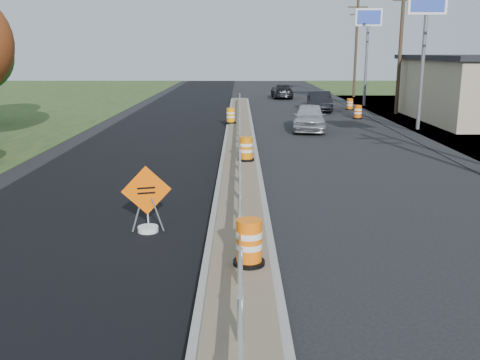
{
  "coord_description": "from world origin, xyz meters",
  "views": [
    {
      "loc": [
        -0.01,
        -15.34,
        4.5
      ],
      "look_at": [
        -0.0,
        -1.24,
        1.1
      ],
      "focal_mm": 40.0,
      "sensor_mm": 36.0,
      "label": 1
    }
  ],
  "objects_px": {
    "barrel_median_near": "(249,243)",
    "barrel_shoulder_mid": "(358,112)",
    "car_dark_mid": "(320,101)",
    "barrel_median_mid": "(246,149)",
    "barrel_median_far": "(231,116)",
    "barrel_shoulder_far": "(350,104)",
    "car_silver": "(309,117)",
    "car_dark_far": "(282,91)",
    "caution_sign": "(147,216)"
  },
  "relations": [
    {
      "from": "barrel_median_near",
      "to": "barrel_shoulder_mid",
      "type": "relative_size",
      "value": 1.04
    },
    {
      "from": "barrel_shoulder_mid",
      "to": "barrel_median_near",
      "type": "bearing_deg",
      "value": -106.72
    },
    {
      "from": "barrel_shoulder_mid",
      "to": "car_dark_mid",
      "type": "bearing_deg",
      "value": 111.7
    },
    {
      "from": "barrel_median_mid",
      "to": "barrel_median_far",
      "type": "bearing_deg",
      "value": 93.97
    },
    {
      "from": "barrel_shoulder_far",
      "to": "car_silver",
      "type": "bearing_deg",
      "value": -112.14
    },
    {
      "from": "car_dark_mid",
      "to": "car_dark_far",
      "type": "bearing_deg",
      "value": 102.44
    },
    {
      "from": "caution_sign",
      "to": "barrel_median_far",
      "type": "xyz_separation_m",
      "value": [
        1.8,
        19.59,
        0.23
      ]
    },
    {
      "from": "barrel_median_far",
      "to": "barrel_shoulder_far",
      "type": "height_order",
      "value": "barrel_median_far"
    },
    {
      "from": "barrel_median_near",
      "to": "car_silver",
      "type": "distance_m",
      "value": 21.04
    },
    {
      "from": "caution_sign",
      "to": "car_dark_mid",
      "type": "height_order",
      "value": "caution_sign"
    },
    {
      "from": "barrel_shoulder_far",
      "to": "car_dark_far",
      "type": "height_order",
      "value": "car_dark_far"
    },
    {
      "from": "car_silver",
      "to": "car_dark_far",
      "type": "xyz_separation_m",
      "value": [
        0.13,
        22.27,
        -0.08
      ]
    },
    {
      "from": "barrel_shoulder_far",
      "to": "car_dark_mid",
      "type": "bearing_deg",
      "value": -159.82
    },
    {
      "from": "barrel_median_far",
      "to": "car_silver",
      "type": "xyz_separation_m",
      "value": [
        4.6,
        -1.6,
        0.11
      ]
    },
    {
      "from": "car_dark_far",
      "to": "barrel_median_near",
      "type": "bearing_deg",
      "value": 84.11
    },
    {
      "from": "caution_sign",
      "to": "barrel_shoulder_far",
      "type": "xyz_separation_m",
      "value": [
        11.06,
        29.43,
        -0.02
      ]
    },
    {
      "from": "barrel_median_far",
      "to": "car_dark_mid",
      "type": "height_order",
      "value": "car_dark_mid"
    },
    {
      "from": "barrel_median_far",
      "to": "barrel_shoulder_mid",
      "type": "distance_m",
      "value": 9.55
    },
    {
      "from": "barrel_median_mid",
      "to": "barrel_shoulder_far",
      "type": "distance_m",
      "value": 22.98
    },
    {
      "from": "barrel_shoulder_mid",
      "to": "car_silver",
      "type": "relative_size",
      "value": 0.2
    },
    {
      "from": "car_dark_mid",
      "to": "car_dark_far",
      "type": "relative_size",
      "value": 0.95
    },
    {
      "from": "barrel_median_near",
      "to": "car_silver",
      "type": "relative_size",
      "value": 0.21
    },
    {
      "from": "barrel_median_mid",
      "to": "car_dark_far",
      "type": "relative_size",
      "value": 0.2
    },
    {
      "from": "car_dark_mid",
      "to": "barrel_median_mid",
      "type": "bearing_deg",
      "value": -103.3
    },
    {
      "from": "caution_sign",
      "to": "barrel_median_far",
      "type": "height_order",
      "value": "caution_sign"
    },
    {
      "from": "barrel_median_far",
      "to": "barrel_shoulder_far",
      "type": "relative_size",
      "value": 1.04
    },
    {
      "from": "barrel_median_far",
      "to": "barrel_median_mid",
      "type": "bearing_deg",
      "value": -86.03
    },
    {
      "from": "barrel_median_near",
      "to": "barrel_shoulder_mid",
      "type": "xyz_separation_m",
      "value": [
        7.91,
        26.34,
        -0.25
      ]
    },
    {
      "from": "barrel_median_mid",
      "to": "caution_sign",
      "type": "bearing_deg",
      "value": -107.91
    },
    {
      "from": "barrel_shoulder_far",
      "to": "barrel_median_mid",
      "type": "bearing_deg",
      "value": -111.58
    },
    {
      "from": "car_dark_mid",
      "to": "barrel_median_near",
      "type": "bearing_deg",
      "value": -98.01
    },
    {
      "from": "barrel_median_far",
      "to": "car_dark_far",
      "type": "relative_size",
      "value": 0.19
    },
    {
      "from": "barrel_shoulder_mid",
      "to": "car_dark_mid",
      "type": "height_order",
      "value": "car_dark_mid"
    },
    {
      "from": "barrel_median_far",
      "to": "barrel_median_near",
      "type": "bearing_deg",
      "value": -88.12
    },
    {
      "from": "barrel_shoulder_mid",
      "to": "car_silver",
      "type": "distance_m",
      "value": 6.96
    },
    {
      "from": "caution_sign",
      "to": "barrel_shoulder_far",
      "type": "height_order",
      "value": "caution_sign"
    },
    {
      "from": "car_dark_far",
      "to": "barrel_median_far",
      "type": "bearing_deg",
      "value": 76.54
    },
    {
      "from": "barrel_median_far",
      "to": "barrel_shoulder_mid",
      "type": "height_order",
      "value": "barrel_median_far"
    },
    {
      "from": "barrel_median_mid",
      "to": "car_dark_far",
      "type": "xyz_separation_m",
      "value": [
        3.93,
        32.21,
        0.01
      ]
    },
    {
      "from": "caution_sign",
      "to": "car_silver",
      "type": "distance_m",
      "value": 19.1
    },
    {
      "from": "caution_sign",
      "to": "barrel_median_far",
      "type": "distance_m",
      "value": 19.67
    },
    {
      "from": "barrel_median_mid",
      "to": "car_silver",
      "type": "bearing_deg",
      "value": 69.07
    },
    {
      "from": "barrel_shoulder_mid",
      "to": "barrel_shoulder_far",
      "type": "height_order",
      "value": "barrel_shoulder_mid"
    },
    {
      "from": "barrel_median_mid",
      "to": "barrel_median_far",
      "type": "xyz_separation_m",
      "value": [
        -0.8,
        11.53,
        -0.02
      ]
    },
    {
      "from": "car_dark_mid",
      "to": "barrel_shoulder_far",
      "type": "bearing_deg",
      "value": 23.03
    },
    {
      "from": "car_silver",
      "to": "car_dark_mid",
      "type": "xyz_separation_m",
      "value": [
        2.12,
        10.5,
        -0.02
      ]
    },
    {
      "from": "caution_sign",
      "to": "barrel_median_near",
      "type": "distance_m",
      "value": 3.71
    },
    {
      "from": "caution_sign",
      "to": "car_dark_mid",
      "type": "distance_m",
      "value": 29.74
    },
    {
      "from": "barrel_median_mid",
      "to": "barrel_median_far",
      "type": "distance_m",
      "value": 11.56
    },
    {
      "from": "car_silver",
      "to": "car_dark_far",
      "type": "relative_size",
      "value": 0.95
    }
  ]
}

